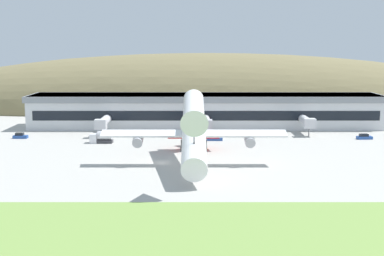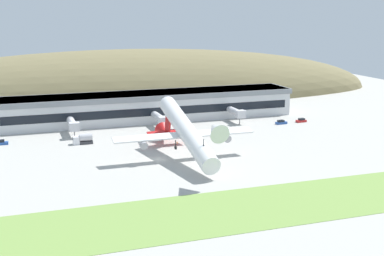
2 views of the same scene
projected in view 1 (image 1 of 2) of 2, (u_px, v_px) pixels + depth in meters
name	position (u px, v px, depth m)	size (l,w,h in m)	color
ground_plane	(160.00, 163.00, 123.61)	(357.35, 357.35, 0.00)	#ADAAA3
grass_strip_foreground	(143.00, 226.00, 80.09)	(321.61, 24.33, 0.08)	#759947
hill_backdrop	(206.00, 108.00, 231.24)	(269.99, 64.89, 47.40)	olive
terminal_building	(205.00, 109.00, 176.61)	(115.52, 18.06, 10.86)	silver
jetway_0	(103.00, 122.00, 160.89)	(3.38, 13.91, 5.43)	silver
jetway_1	(205.00, 122.00, 160.62)	(3.38, 14.49, 5.43)	silver
jetway_2	(306.00, 122.00, 162.02)	(3.38, 11.90, 5.43)	silver
cargo_airplane	(193.00, 130.00, 119.21)	(41.88, 52.14, 17.25)	white
service_car_0	(20.00, 136.00, 155.68)	(4.18, 1.79, 1.63)	#264C99
service_car_1	(214.00, 138.00, 152.43)	(4.54, 2.03, 1.55)	#264C99
service_car_3	(364.00, 137.00, 154.55)	(4.47, 2.26, 1.53)	#264C99
box_truck	(101.00, 137.00, 148.28)	(6.42, 2.76, 3.32)	silver
traffic_cone_0	(206.00, 148.00, 139.67)	(0.52, 0.52, 0.58)	orange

